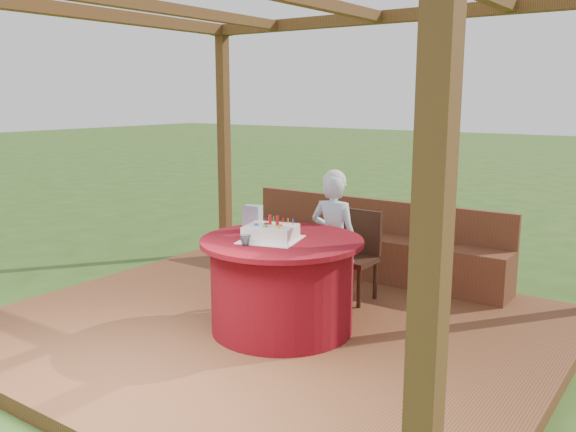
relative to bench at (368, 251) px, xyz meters
The scene contains 10 objects.
ground 1.76m from the bench, 90.00° to the right, with size 60.00×60.00×0.00m, color #2E501A.
deck 1.75m from the bench, 90.00° to the right, with size 4.50×4.00×0.12m, color brown.
pergola 2.65m from the bench, 90.00° to the right, with size 4.50×4.00×2.72m.
bench is the anchor object (origin of this frame).
table 1.79m from the bench, 84.89° to the right, with size 1.31×1.31×0.76m.
chair 0.80m from the bench, 69.66° to the right, with size 0.39×0.39×0.83m.
elderly_woman 1.04m from the bench, 81.15° to the right, with size 0.47×0.34×1.24m.
birthday_cake 1.95m from the bench, 86.56° to the right, with size 0.54×0.54×0.19m.
gift_bag 1.80m from the bench, 97.41° to the right, with size 0.15×0.10×0.21m, color #C27EAF.
drinking_glass 2.19m from the bench, 88.34° to the right, with size 0.09×0.09×0.08m, color silver.
Camera 1 is at (2.93, -3.90, 2.00)m, focal length 38.00 mm.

